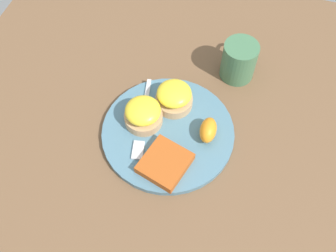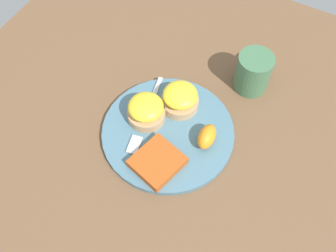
# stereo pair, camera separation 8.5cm
# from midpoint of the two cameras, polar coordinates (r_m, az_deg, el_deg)

# --- Properties ---
(ground_plane) EXTENTS (1.10, 1.10, 0.00)m
(ground_plane) POSITION_cam_midpoint_polar(r_m,az_deg,el_deg) (0.88, 2.76, -1.39)
(ground_plane) COLOR brown
(plate) EXTENTS (0.29, 0.29, 0.01)m
(plate) POSITION_cam_midpoint_polar(r_m,az_deg,el_deg) (0.87, 2.78, -1.16)
(plate) COLOR slate
(plate) RESTS_ON ground_plane
(sandwich_benedict_left) EXTENTS (0.09, 0.09, 0.06)m
(sandwich_benedict_left) POSITION_cam_midpoint_polar(r_m,az_deg,el_deg) (0.88, 4.52, 3.80)
(sandwich_benedict_left) COLOR tan
(sandwich_benedict_left) RESTS_ON plate
(sandwich_benedict_right) EXTENTS (0.09, 0.09, 0.06)m
(sandwich_benedict_right) POSITION_cam_midpoint_polar(r_m,az_deg,el_deg) (0.86, -0.40, 2.08)
(sandwich_benedict_right) COLOR tan
(sandwich_benedict_right) RESTS_ON plate
(hashbrown_patty) EXTENTS (0.12, 0.11, 0.02)m
(hashbrown_patty) POSITION_cam_midpoint_polar(r_m,az_deg,el_deg) (0.82, 1.41, -5.49)
(hashbrown_patty) COLOR #AE4E1B
(hashbrown_patty) RESTS_ON plate
(orange_wedge) EXTENTS (0.06, 0.04, 0.04)m
(orange_wedge) POSITION_cam_midpoint_polar(r_m,az_deg,el_deg) (0.84, 8.53, -1.78)
(orange_wedge) COLOR orange
(orange_wedge) RESTS_ON plate
(fork) EXTENTS (0.21, 0.06, 0.00)m
(fork) POSITION_cam_midpoint_polar(r_m,az_deg,el_deg) (0.88, -0.65, 0.84)
(fork) COLOR silver
(fork) RESTS_ON plate
(cup) EXTENTS (0.11, 0.08, 0.10)m
(cup) POSITION_cam_midpoint_polar(r_m,az_deg,el_deg) (0.95, 14.83, 7.42)
(cup) COLOR #42704C
(cup) RESTS_ON ground_plane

